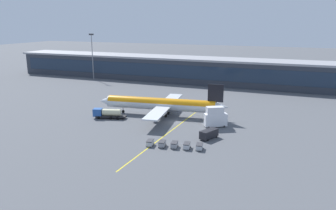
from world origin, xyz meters
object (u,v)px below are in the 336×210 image
object	(u,v)px
baggage_cart_0	(150,143)
lavatory_truck	(209,133)
baggage_cart_3	(187,146)
fuel_tanker	(107,113)
catering_lift	(215,117)
baggage_cart_2	(174,145)
baggage_cart_4	(199,147)
baggage_cart_1	(162,144)
main_airliner	(161,104)

from	to	relation	value
baggage_cart_0	lavatory_truck	bearing A→B (deg)	40.43
baggage_cart_0	baggage_cart_3	bearing A→B (deg)	9.48
fuel_tanker	lavatory_truck	xyz separation A→B (m)	(36.29, -6.44, -0.32)
fuel_tanker	lavatory_truck	world-z (taller)	fuel_tanker
lavatory_truck	catering_lift	xyz separation A→B (m)	(-0.97, 10.86, 1.64)
fuel_tanker	catering_lift	bearing A→B (deg)	7.13
baggage_cart_2	baggage_cart_3	xyz separation A→B (m)	(3.16, 0.53, 0.00)
baggage_cart_3	baggage_cart_4	world-z (taller)	same
baggage_cart_3	baggage_cart_0	bearing A→B (deg)	-170.52
baggage_cart_0	baggage_cart_1	size ratio (longest dim) A/B	1.00
main_airliner	baggage_cart_4	distance (m)	32.58
lavatory_truck	baggage_cart_1	distance (m)	14.19
baggage_cart_4	baggage_cart_1	bearing A→B (deg)	-170.52
main_airliner	baggage_cart_1	size ratio (longest dim) A/B	15.73
baggage_cart_2	lavatory_truck	bearing A→B (deg)	56.62
lavatory_truck	baggage_cart_4	distance (m)	8.83
lavatory_truck	baggage_cart_3	bearing A→B (deg)	-109.69
baggage_cart_0	fuel_tanker	bearing A→B (deg)	143.55
fuel_tanker	baggage_cart_3	distance (m)	36.54
lavatory_truck	baggage_cart_4	world-z (taller)	lavatory_truck
baggage_cart_1	baggage_cart_4	world-z (taller)	same
lavatory_truck	baggage_cart_2	world-z (taller)	lavatory_truck
catering_lift	baggage_cart_0	distance (m)	24.88
lavatory_truck	baggage_cart_3	distance (m)	9.93
fuel_tanker	catering_lift	size ratio (longest dim) A/B	1.55
baggage_cart_1	baggage_cart_3	xyz separation A→B (m)	(6.31, 1.05, 0.00)
main_airliner	baggage_cart_1	bearing A→B (deg)	-66.87
main_airliner	baggage_cart_2	xyz separation A→B (m)	(14.46, -25.94, -3.27)
main_airliner	baggage_cart_2	bearing A→B (deg)	-60.86
catering_lift	baggage_cart_4	world-z (taller)	catering_lift
baggage_cart_0	baggage_cart_3	distance (m)	9.60
fuel_tanker	baggage_cart_0	xyz separation A→B (m)	(23.48, -17.35, -0.96)
lavatory_truck	baggage_cart_2	distance (m)	11.82
fuel_tanker	catering_lift	distance (m)	35.62
catering_lift	baggage_cart_2	world-z (taller)	catering_lift
fuel_tanker	baggage_cart_4	distance (m)	39.20
main_airliner	lavatory_truck	xyz separation A→B (m)	(20.95, -16.08, -2.64)
fuel_tanker	catering_lift	world-z (taller)	catering_lift
baggage_cart_1	baggage_cart_2	size ratio (longest dim) A/B	1.00
lavatory_truck	baggage_cart_3	xyz separation A→B (m)	(-3.34, -9.33, -0.64)
catering_lift	baggage_cart_3	bearing A→B (deg)	-96.70
main_airliner	baggage_cart_3	size ratio (longest dim) A/B	15.73
lavatory_truck	baggage_cart_3	size ratio (longest dim) A/B	2.18
lavatory_truck	baggage_cart_2	size ratio (longest dim) A/B	2.18
main_airliner	baggage_cart_0	xyz separation A→B (m)	(8.15, -26.99, -3.27)
lavatory_truck	catering_lift	size ratio (longest dim) A/B	0.88
main_airliner	baggage_cart_3	world-z (taller)	main_airliner
baggage_cart_0	baggage_cart_2	size ratio (longest dim) A/B	1.00
lavatory_truck	baggage_cart_1	xyz separation A→B (m)	(-9.65, -10.38, -0.64)
main_airliner	catering_lift	size ratio (longest dim) A/B	6.33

